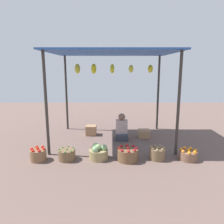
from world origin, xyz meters
TOP-DOWN VIEW (x-y plane):
  - ground_plane at (0.00, 0.00)m, footprint 14.00×14.00m
  - market_stall_structure at (-0.01, 0.01)m, footprint 3.41×2.58m
  - vendor_person at (0.28, 0.03)m, footprint 0.36×0.44m
  - basket_red_tomatoes at (-1.70, -1.48)m, footprint 0.36×0.36m
  - basket_green_chilies at (-1.05, -1.44)m, footprint 0.39×0.39m
  - basket_cabbages at (-0.32, -1.39)m, footprint 0.44×0.44m
  - basket_red_apples at (0.35, -1.48)m, footprint 0.48×0.48m
  - basket_potatoes at (1.04, -1.42)m, footprint 0.36×0.36m
  - basket_oranges at (1.75, -1.44)m, footprint 0.41×0.41m
  - wooden_crate_near_vendor at (-0.67, 0.44)m, footprint 0.32×0.31m
  - wooden_crate_stacked_rear at (0.97, 0.19)m, footprint 0.34×0.30m

SIDE VIEW (x-z plane):
  - ground_plane at x=0.00m, z-range 0.00..0.00m
  - basket_oranges at x=1.75m, z-range -0.02..0.25m
  - wooden_crate_stacked_rear at x=0.97m, z-range 0.00..0.24m
  - basket_green_chilies at x=-1.05m, z-range -0.01..0.26m
  - basket_red_tomatoes at x=-1.70m, z-range -0.02..0.30m
  - basket_potatoes at x=1.04m, z-range -0.02..0.30m
  - basket_red_apples at x=0.35m, z-range -0.02..0.31m
  - wooden_crate_near_vendor at x=-0.67m, z-range 0.00..0.30m
  - basket_cabbages at x=-0.32m, z-range -0.03..0.33m
  - vendor_person at x=0.28m, z-range -0.09..0.69m
  - market_stall_structure at x=-0.01m, z-range 1.07..3.60m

